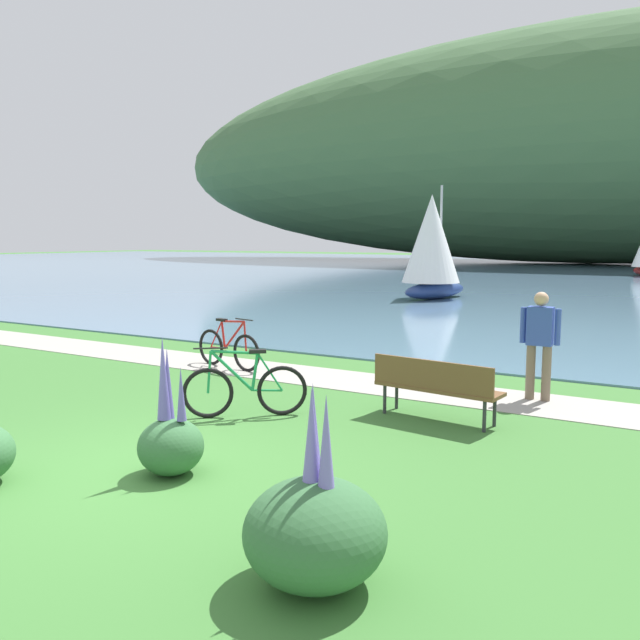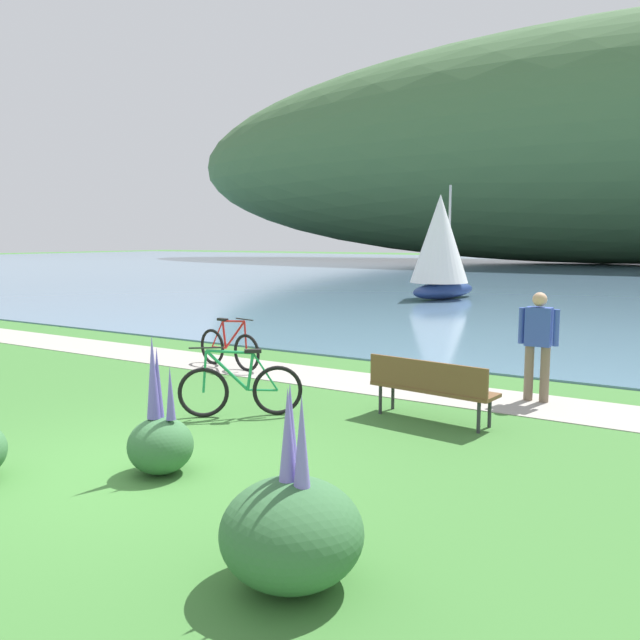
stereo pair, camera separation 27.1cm
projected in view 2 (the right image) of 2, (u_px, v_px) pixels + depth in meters
The scene contains 11 objects.
ground_plane at pixel (122, 470), 7.20m from camera, with size 200.00×200.00×0.00m, color #3D7533.
bay_water at pixel (637, 274), 46.91m from camera, with size 180.00×80.00×0.04m, color #5B7F9E.
distant_hillside at pixel (608, 144), 63.07m from camera, with size 98.93×28.00×23.04m, color #42663D.
shoreline_path at pixel (354, 381), 11.62m from camera, with size 60.00×1.50×0.01m, color #A39E93.
park_bench_near_camera at pixel (431, 385), 9.03m from camera, with size 1.84×0.69×0.88m.
bicycle_leaning_near_bench at pixel (240, 389), 9.33m from camera, with size 1.41×1.16×1.01m.
bicycle_beside_path at pixel (229, 348), 12.82m from camera, with size 1.75×0.39×1.01m.
person_at_shoreline at pixel (538, 340), 10.08m from camera, with size 0.61×0.23×1.71m.
echium_bush_closest_to_camera at pixel (160, 439), 7.05m from camera, with size 0.71×0.71×1.51m.
echium_bush_beside_closest at pixel (292, 529), 4.77m from camera, with size 1.06×1.06×1.48m.
sailboat_mid_bay at pixel (440, 246), 26.60m from camera, with size 2.82×4.11×4.65m.
Camera 2 is at (5.51, -4.74, 2.53)m, focal length 36.80 mm.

